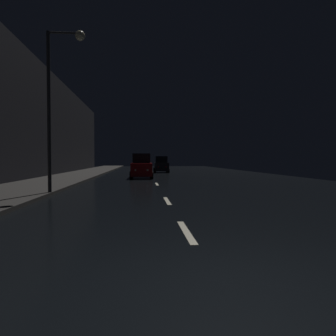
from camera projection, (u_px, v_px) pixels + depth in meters
ground at (152, 177)px, 28.39m from camera, size 26.89×84.00×0.02m
sidewalk_left at (72, 176)px, 27.76m from camera, size 4.40×84.00×0.15m
building_facade_left at (27, 116)px, 23.91m from camera, size 0.80×63.00×9.92m
lane_centerline at (154, 180)px, 23.96m from camera, size 0.16×39.59×0.01m
streetlamp_overhead at (59, 87)px, 13.83m from camera, size 1.70×0.44×7.43m
car_approaching_headlights at (141, 167)px, 26.79m from camera, size 1.95×4.22×2.12m
car_distant_taillights at (161, 165)px, 37.98m from camera, size 1.82×3.95×1.99m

